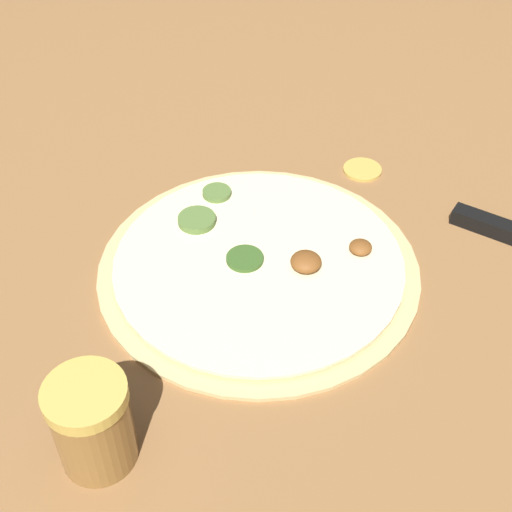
# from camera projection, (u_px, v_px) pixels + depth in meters

# --- Properties ---
(ground_plane) EXTENTS (3.00, 3.00, 0.00)m
(ground_plane) POSITION_uv_depth(u_px,v_px,m) (256.00, 269.00, 0.75)
(ground_plane) COLOR olive
(pizza) EXTENTS (0.34, 0.34, 0.03)m
(pizza) POSITION_uv_depth(u_px,v_px,m) (256.00, 264.00, 0.75)
(pizza) COLOR #D6B77A
(pizza) RESTS_ON ground_plane
(spice_jar) EXTENTS (0.07, 0.07, 0.09)m
(spice_jar) POSITION_uv_depth(u_px,v_px,m) (89.00, 423.00, 0.56)
(spice_jar) COLOR olive
(spice_jar) RESTS_ON ground_plane
(loose_cap) EXTENTS (0.05, 0.05, 0.01)m
(loose_cap) POSITION_uv_depth(u_px,v_px,m) (360.00, 168.00, 0.88)
(loose_cap) COLOR gold
(loose_cap) RESTS_ON ground_plane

